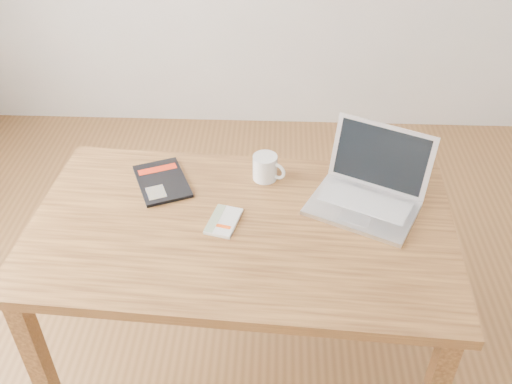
{
  "coord_description": "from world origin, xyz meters",
  "views": [
    {
      "loc": [
        -0.02,
        -1.45,
        2.06
      ],
      "look_at": [
        -0.09,
        0.1,
        0.85
      ],
      "focal_mm": 40.0,
      "sensor_mm": 36.0,
      "label": 1
    }
  ],
  "objects_px": {
    "black_guidebook": "(162,181)",
    "laptop": "(369,190)",
    "desk": "(241,244)",
    "white_guidebook": "(223,221)",
    "coffee_mug": "(266,167)"
  },
  "relations": [
    {
      "from": "laptop",
      "to": "white_guidebook",
      "type": "bearing_deg",
      "value": -138.59
    },
    {
      "from": "desk",
      "to": "coffee_mug",
      "type": "relative_size",
      "value": 12.0
    },
    {
      "from": "white_guidebook",
      "to": "laptop",
      "type": "distance_m",
      "value": 0.54
    },
    {
      "from": "desk",
      "to": "laptop",
      "type": "xyz_separation_m",
      "value": [
        0.45,
        0.15,
        0.14
      ]
    },
    {
      "from": "white_guidebook",
      "to": "coffee_mug",
      "type": "height_order",
      "value": "coffee_mug"
    },
    {
      "from": "desk",
      "to": "black_guidebook",
      "type": "bearing_deg",
      "value": 147.34
    },
    {
      "from": "desk",
      "to": "laptop",
      "type": "relative_size",
      "value": 3.23
    },
    {
      "from": "laptop",
      "to": "coffee_mug",
      "type": "distance_m",
      "value": 0.4
    },
    {
      "from": "white_guidebook",
      "to": "black_guidebook",
      "type": "xyz_separation_m",
      "value": [
        -0.25,
        0.22,
        0.0
      ]
    },
    {
      "from": "white_guidebook",
      "to": "black_guidebook",
      "type": "height_order",
      "value": "same"
    },
    {
      "from": "desk",
      "to": "coffee_mug",
      "type": "height_order",
      "value": "coffee_mug"
    },
    {
      "from": "white_guidebook",
      "to": "black_guidebook",
      "type": "bearing_deg",
      "value": 152.86
    },
    {
      "from": "desk",
      "to": "white_guidebook",
      "type": "relative_size",
      "value": 8.74
    },
    {
      "from": "coffee_mug",
      "to": "white_guidebook",
      "type": "bearing_deg",
      "value": -89.72
    },
    {
      "from": "black_guidebook",
      "to": "laptop",
      "type": "distance_m",
      "value": 0.78
    }
  ]
}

